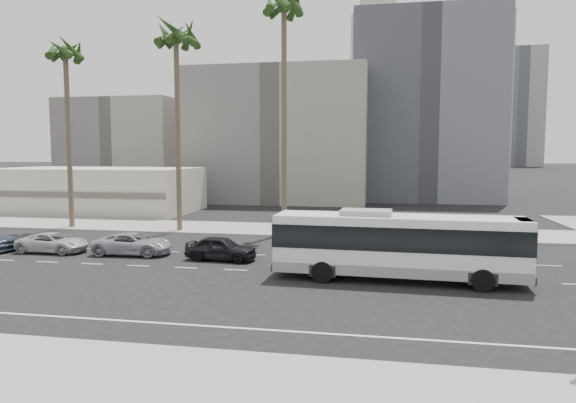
% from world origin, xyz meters
% --- Properties ---
extents(ground, '(700.00, 700.00, 0.00)m').
position_xyz_m(ground, '(0.00, 0.00, 0.00)').
color(ground, black).
rests_on(ground, ground).
extents(sidewalk_north, '(120.00, 7.00, 0.15)m').
position_xyz_m(sidewalk_north, '(0.00, 15.50, 0.07)').
color(sidewalk_north, gray).
rests_on(sidewalk_north, ground).
extents(commercial_low, '(22.00, 12.16, 5.00)m').
position_xyz_m(commercial_low, '(-30.00, 25.99, 2.50)').
color(commercial_low, beige).
rests_on(commercial_low, ground).
extents(midrise_beige_west, '(24.00, 18.00, 18.00)m').
position_xyz_m(midrise_beige_west, '(-12.00, 45.00, 9.00)').
color(midrise_beige_west, slate).
rests_on(midrise_beige_west, ground).
extents(midrise_gray_center, '(20.00, 20.00, 26.00)m').
position_xyz_m(midrise_gray_center, '(8.00, 52.00, 13.00)').
color(midrise_gray_center, '#4B4E56').
rests_on(midrise_gray_center, ground).
extents(midrise_beige_far, '(18.00, 16.00, 15.00)m').
position_xyz_m(midrise_beige_far, '(-38.00, 50.00, 7.50)').
color(midrise_beige_far, slate).
rests_on(midrise_beige_far, ground).
extents(civic_tower, '(42.00, 42.00, 129.00)m').
position_xyz_m(civic_tower, '(-2.00, 250.00, 38.83)').
color(civic_tower, beige).
rests_on(civic_tower, ground).
extents(highrise_right, '(26.00, 26.00, 70.00)m').
position_xyz_m(highrise_right, '(45.00, 230.00, 35.00)').
color(highrise_right, slate).
rests_on(highrise_right, ground).
extents(highrise_far, '(22.00, 22.00, 60.00)m').
position_xyz_m(highrise_far, '(70.00, 260.00, 30.00)').
color(highrise_far, slate).
rests_on(highrise_far, ground).
extents(city_bus, '(12.96, 3.43, 3.69)m').
position_xyz_m(city_bus, '(3.02, -0.73, 1.94)').
color(city_bus, white).
rests_on(city_bus, ground).
extents(car_a, '(2.13, 4.57, 1.51)m').
position_xyz_m(car_a, '(-7.67, 2.52, 0.76)').
color(car_a, black).
rests_on(car_a, ground).
extents(car_b, '(2.65, 5.27, 1.43)m').
position_xyz_m(car_b, '(-13.95, 3.19, 0.72)').
color(car_b, '#9B9DA5').
rests_on(car_b, ground).
extents(car_c, '(2.21, 4.75, 1.32)m').
position_xyz_m(car_c, '(-19.64, 2.95, 0.66)').
color(car_c, '#B7B7B7').
rests_on(car_c, ground).
extents(palm_near, '(5.88, 5.88, 19.76)m').
position_xyz_m(palm_near, '(-5.76, 13.43, 17.90)').
color(palm_near, brown).
rests_on(palm_near, ground).
extents(palm_mid, '(5.70, 5.70, 17.59)m').
position_xyz_m(palm_mid, '(-14.84, 13.30, 15.82)').
color(palm_mid, brown).
rests_on(palm_mid, ground).
extents(palm_far, '(4.84, 4.84, 16.63)m').
position_xyz_m(palm_far, '(-25.11, 13.46, 15.11)').
color(palm_far, brown).
rests_on(palm_far, ground).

